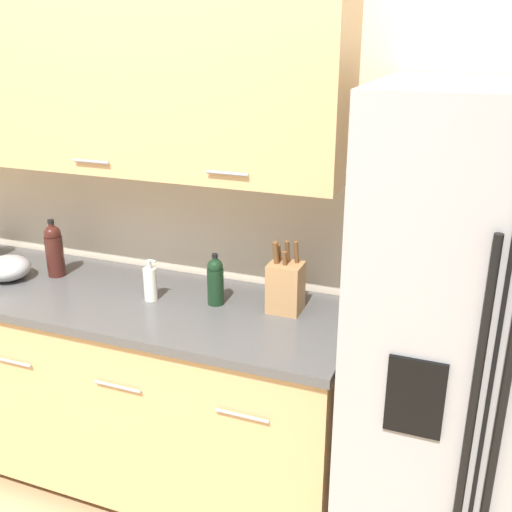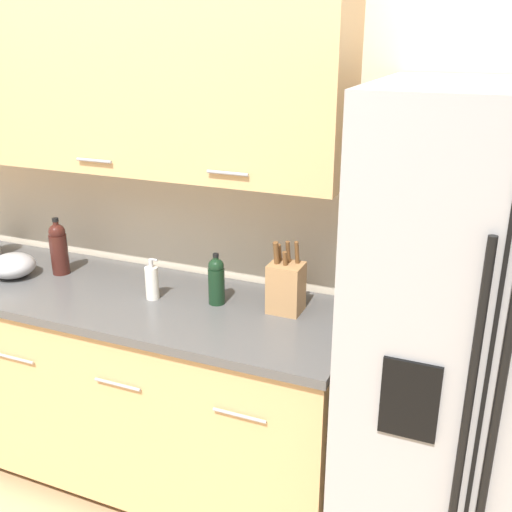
{
  "view_description": "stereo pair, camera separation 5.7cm",
  "coord_description": "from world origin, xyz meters",
  "views": [
    {
      "loc": [
        1.33,
        -1.1,
        1.96
      ],
      "look_at": [
        0.59,
        0.82,
        1.18
      ],
      "focal_mm": 42.0,
      "sensor_mm": 36.0,
      "label": 1
    },
    {
      "loc": [
        1.38,
        -1.08,
        1.96
      ],
      "look_at": [
        0.59,
        0.82,
        1.18
      ],
      "focal_mm": 42.0,
      "sensor_mm": 36.0,
      "label": 2
    }
  ],
  "objects": [
    {
      "name": "wine_bottle",
      "position": [
        -0.4,
        0.89,
        1.06
      ],
      "size": [
        0.08,
        0.08,
        0.26
      ],
      "color": "#3D1914",
      "rests_on": "counter_unit"
    },
    {
      "name": "wall_back",
      "position": [
        -0.03,
        1.12,
        1.44
      ],
      "size": [
        10.0,
        0.39,
        2.6
      ],
      "color": "beige",
      "rests_on": "ground_plane"
    },
    {
      "name": "mixing_bowl",
      "position": [
        -0.57,
        0.78,
        0.99
      ],
      "size": [
        0.2,
        0.2,
        0.1
      ],
      "color": "#A3A3A5",
      "rests_on": "counter_unit"
    },
    {
      "name": "refrigerator",
      "position": [
        1.42,
        0.76,
        0.91
      ],
      "size": [
        0.83,
        0.78,
        1.83
      ],
      "color": "#9E9EA0",
      "rests_on": "ground_plane"
    },
    {
      "name": "oil_bottle",
      "position": [
        0.39,
        0.88,
        1.03
      ],
      "size": [
        0.07,
        0.07,
        0.21
      ],
      "color": "black",
      "rests_on": "counter_unit"
    },
    {
      "name": "knife_block",
      "position": [
        0.67,
        0.92,
        1.04
      ],
      "size": [
        0.13,
        0.11,
        0.29
      ],
      "color": "#A87A4C",
      "rests_on": "counter_unit"
    },
    {
      "name": "counter_unit",
      "position": [
        -0.09,
        0.83,
        0.47
      ],
      "size": [
        2.12,
        0.64,
        0.93
      ],
      "color": "black",
      "rests_on": "ground_plane"
    },
    {
      "name": "soap_dispenser",
      "position": [
        0.13,
        0.82,
        1.0
      ],
      "size": [
        0.06,
        0.05,
        0.18
      ],
      "color": "silver",
      "rests_on": "counter_unit"
    }
  ]
}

